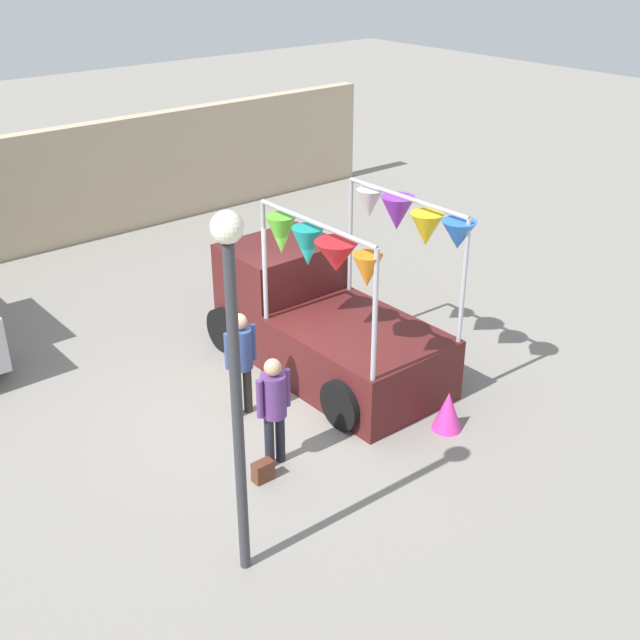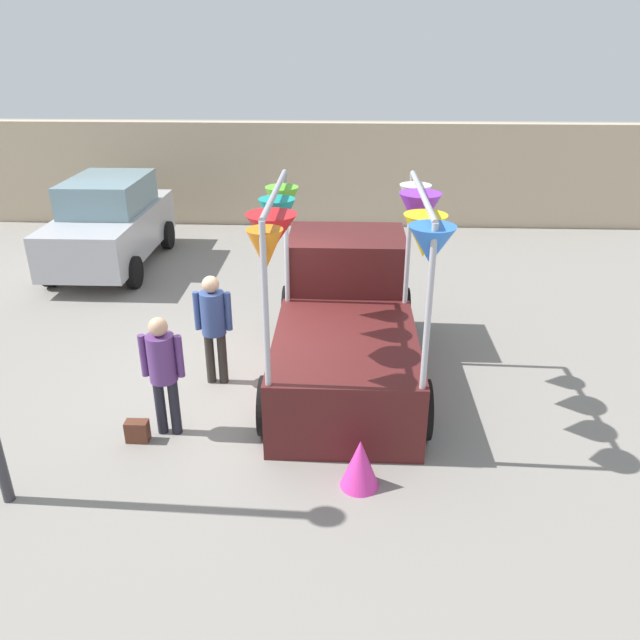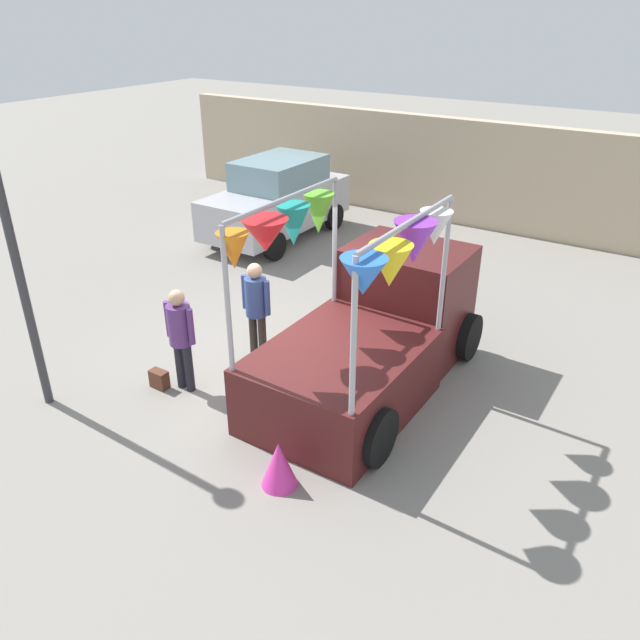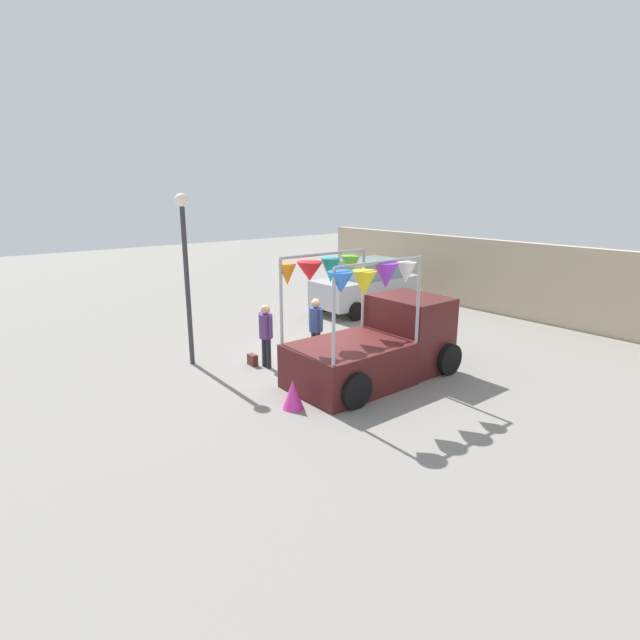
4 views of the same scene
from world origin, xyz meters
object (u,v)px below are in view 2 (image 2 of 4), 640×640
person_customer (163,366)px  person_vendor (213,320)px  vendor_truck (346,314)px  folded_kite_bundle_magenta (360,463)px  handbag (137,431)px  parked_car (110,223)px

person_customer → person_vendor: person_vendor is taller
vendor_truck → folded_kite_bundle_magenta: (0.18, -2.69, -0.60)m
person_vendor → folded_kite_bundle_magenta: person_vendor is taller
vendor_truck → person_customer: (-2.21, -1.76, 0.06)m
person_vendor → handbag: 1.85m
parked_car → person_customer: size_ratio=2.50×
parked_car → person_customer: 6.80m
vendor_truck → person_vendor: bearing=-165.4°
person_vendor → vendor_truck: bearing=14.6°
handbag → parked_car: bearing=111.3°
parked_car → folded_kite_bundle_magenta: (5.23, -7.11, -0.64)m
person_customer → folded_kite_bundle_magenta: bearing=-21.2°
person_customer → folded_kite_bundle_magenta: (2.39, -0.93, -0.66)m
parked_car → folded_kite_bundle_magenta: parked_car is taller
person_customer → handbag: (-0.35, -0.20, -0.82)m
handbag → folded_kite_bundle_magenta: 2.84m
person_vendor → handbag: (-0.72, -1.48, -0.85)m
handbag → person_customer: bearing=29.7°
person_customer → handbag: size_ratio=5.72×
parked_car → handbag: (2.49, -6.38, -0.80)m
vendor_truck → folded_kite_bundle_magenta: bearing=-86.1°
person_vendor → parked_car: bearing=123.2°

